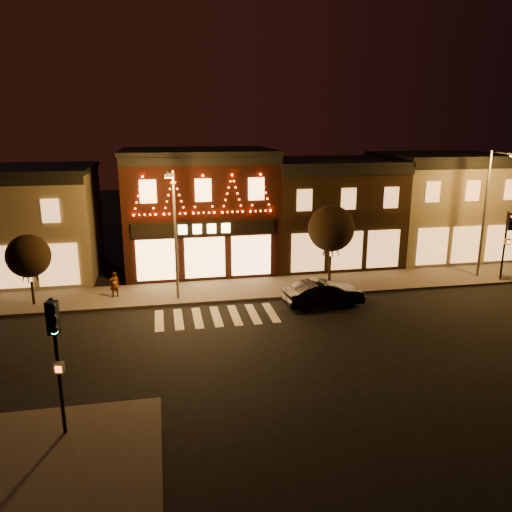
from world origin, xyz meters
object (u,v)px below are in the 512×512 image
object	(u,v)px
traffic_signal_near	(55,342)
dark_sedan	(323,294)
pedestrian	(114,284)
streetlamp_mid	(174,226)

from	to	relation	value
traffic_signal_near	dark_sedan	distance (m)	16.10
dark_sedan	traffic_signal_near	bearing A→B (deg)	124.66
traffic_signal_near	pedestrian	distance (m)	13.85
dark_sedan	pedestrian	world-z (taller)	pedestrian
dark_sedan	pedestrian	bearing A→B (deg)	68.26
streetlamp_mid	dark_sedan	world-z (taller)	streetlamp_mid
traffic_signal_near	streetlamp_mid	distance (m)	13.16
traffic_signal_near	dark_sedan	xyz separation A→B (m)	(12.16, 10.20, -2.69)
dark_sedan	pedestrian	size ratio (longest dim) A/B	2.93
dark_sedan	streetlamp_mid	bearing A→B (deg)	69.02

